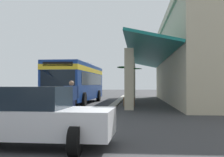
# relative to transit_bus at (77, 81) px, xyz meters

# --- Properties ---
(ground) EXTENTS (120.00, 120.00, 0.00)m
(ground) POSITION_rel_transit_bus_xyz_m (-5.11, 7.46, -1.85)
(ground) COLOR #38383A
(curb_strip) EXTENTS (27.21, 0.50, 0.12)m
(curb_strip) POSITION_rel_transit_bus_xyz_m (-2.58, 3.20, -1.79)
(curb_strip) COLOR #9E998E
(curb_strip) RESTS_ON ground
(transit_bus) EXTENTS (11.26, 2.99, 3.34)m
(transit_bus) POSITION_rel_transit_bus_xyz_m (0.00, 0.00, 0.00)
(transit_bus) COLOR navy
(transit_bus) RESTS_ON ground
(parked_sedan_white) EXTENTS (2.52, 4.45, 1.47)m
(parked_sedan_white) POSITION_rel_transit_bus_xyz_m (16.62, 2.01, -1.10)
(parked_sedan_white) COLOR silver
(parked_sedan_white) RESTS_ON ground
(pedestrian) EXTENTS (0.35, 0.68, 1.69)m
(pedestrian) POSITION_rel_transit_bus_xyz_m (10.68, 1.92, -0.90)
(pedestrian) COLOR navy
(pedestrian) RESTS_ON ground
(potted_palm) EXTENTS (2.11, 1.82, 2.84)m
(potted_palm) POSITION_rel_transit_bus_xyz_m (2.67, 4.28, -1.12)
(potted_palm) COLOR brown
(potted_palm) RESTS_ON ground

